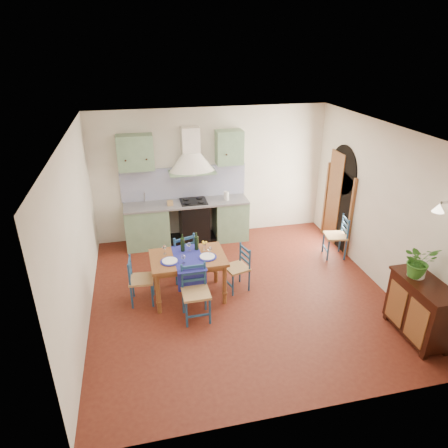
% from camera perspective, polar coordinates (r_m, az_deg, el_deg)
% --- Properties ---
extents(floor, '(5.00, 5.00, 0.00)m').
position_cam_1_polar(floor, '(7.05, 2.31, -9.96)').
color(floor, '#45160E').
rests_on(floor, ground).
extents(back_wall, '(5.00, 0.96, 2.80)m').
position_cam_1_polar(back_wall, '(8.48, -4.63, 4.27)').
color(back_wall, beige).
rests_on(back_wall, ground).
extents(right_wall, '(0.26, 5.00, 2.80)m').
position_cam_1_polar(right_wall, '(7.60, 20.44, 2.55)').
color(right_wall, beige).
rests_on(right_wall, ground).
extents(left_wall, '(0.04, 5.00, 2.80)m').
position_cam_1_polar(left_wall, '(6.23, -20.26, -1.68)').
color(left_wall, beige).
rests_on(left_wall, ground).
extents(ceiling, '(5.00, 5.00, 0.01)m').
position_cam_1_polar(ceiling, '(5.91, 2.79, 12.95)').
color(ceiling, white).
rests_on(ceiling, back_wall).
extents(dining_table, '(1.24, 0.93, 1.10)m').
position_cam_1_polar(dining_table, '(6.64, -5.12, -5.36)').
color(dining_table, brown).
rests_on(dining_table, ground).
extents(chair_near, '(0.42, 0.42, 0.90)m').
position_cam_1_polar(chair_near, '(6.28, -4.08, -9.72)').
color(chair_near, navy).
rests_on(chair_near, ground).
extents(chair_far, '(0.55, 0.55, 0.94)m').
position_cam_1_polar(chair_far, '(7.27, -6.11, -4.42)').
color(chair_far, navy).
rests_on(chair_far, ground).
extents(chair_left, '(0.42, 0.42, 0.83)m').
position_cam_1_polar(chair_left, '(6.77, -11.98, -7.82)').
color(chair_left, navy).
rests_on(chair_left, ground).
extents(chair_right, '(0.46, 0.46, 0.81)m').
position_cam_1_polar(chair_right, '(6.98, 2.02, -6.26)').
color(chair_right, navy).
rests_on(chair_right, ground).
extents(chair_spare, '(0.47, 0.47, 0.87)m').
position_cam_1_polar(chair_spare, '(8.29, 15.83, -1.68)').
color(chair_spare, navy).
rests_on(chair_spare, ground).
extents(sideboard, '(0.50, 1.05, 0.94)m').
position_cam_1_polar(sideboard, '(6.53, 26.25, -10.66)').
color(sideboard, black).
rests_on(sideboard, ground).
extents(potted_plant, '(0.47, 0.42, 0.50)m').
position_cam_1_polar(potted_plant, '(6.29, 26.10, -4.76)').
color(potted_plant, '#306C20').
rests_on(potted_plant, sideboard).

